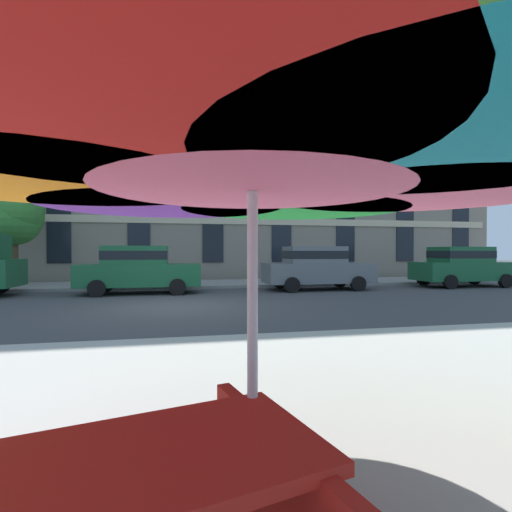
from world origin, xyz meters
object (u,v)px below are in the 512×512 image
sedan_green (139,268)px  sedan_green_midblock (462,265)px  sedan_gray (316,267)px  street_tree_left (17,216)px  patio_umbrella (252,153)px

sedan_green → sedan_green_midblock: 13.90m
sedan_gray → sedan_green_midblock: bearing=0.0°
sedan_green_midblock → street_tree_left: street_tree_left is taller
sedan_gray → sedan_green_midblock: same height
patio_umbrella → sedan_green: bearing=98.3°
sedan_gray → sedan_green_midblock: (6.89, 0.00, 0.00)m
sedan_green → sedan_gray: bearing=0.0°
sedan_gray → sedan_green: bearing=180.0°
sedan_green_midblock → street_tree_left: bearing=170.3°
street_tree_left → patio_umbrella: (7.23, -16.01, -1.00)m
sedan_green → sedan_gray: same height
sedan_gray → sedan_green_midblock: 6.89m
sedan_green → street_tree_left: (-5.37, 3.31, 2.16)m
sedan_green_midblock → street_tree_left: 19.67m
sedan_green_midblock → patio_umbrella: size_ratio=1.16×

